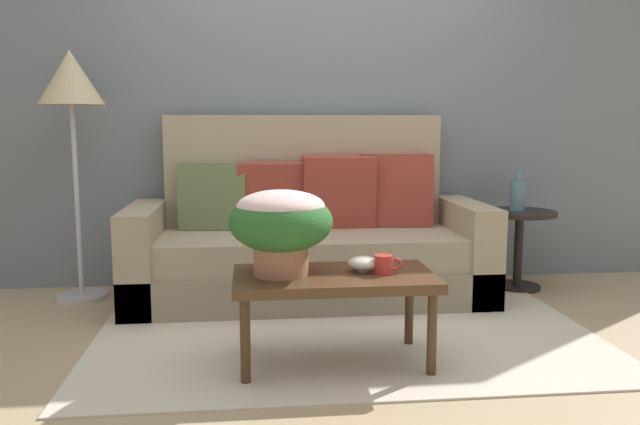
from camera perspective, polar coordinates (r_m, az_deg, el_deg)
ground_plane at (r=3.45m, az=2.36°, el=-10.92°), size 14.00×14.00×0.00m
wall_back at (r=4.53m, az=-0.01°, el=11.85°), size 6.40×0.12×2.84m
area_rug at (r=3.55m, az=2.08°, el=-10.24°), size 2.61×1.89×0.01m
couch at (r=4.13m, az=-1.02°, el=-2.60°), size 2.23×0.87×1.16m
coffee_table at (r=2.97m, az=1.25°, el=-6.35°), size 0.92×0.51×0.43m
side_table at (r=4.51m, az=17.24°, el=-1.91°), size 0.48×0.48×0.53m
floor_lamp at (r=4.27m, az=-21.21°, el=9.92°), size 0.40×0.40×1.55m
potted_plant at (r=2.90m, az=-3.50°, el=-0.82°), size 0.47×0.47×0.39m
coffee_mug at (r=2.96m, az=5.73°, el=-4.61°), size 0.13×0.09×0.09m
snack_bowl at (r=3.00m, az=3.85°, el=-4.52°), size 0.15×0.15×0.07m
table_vase at (r=4.47m, az=17.14°, el=1.56°), size 0.10×0.10×0.27m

